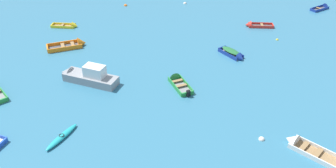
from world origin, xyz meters
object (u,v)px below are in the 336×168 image
(rowboat_green_near_camera, at_px, (177,81))
(mooring_buoy_central, at_px, (277,40))
(kayak_turquoise_near_left, at_px, (62,137))
(rowboat_deep_blue_cluster_inner, at_px, (234,54))
(rowboat_yellow_outer_left, at_px, (70,26))
(mooring_buoy_outer_edge, at_px, (185,4))
(mooring_buoy_far_field, at_px, (126,6))
(motor_launch_grey_near_right, at_px, (87,76))
(rowboat_white_foreground_center, at_px, (300,145))
(mooring_buoy_midfield, at_px, (262,139))
(rowboat_red_outer_right, at_px, (253,25))
(rowboat_deep_blue_center, at_px, (323,7))
(rowboat_orange_far_back, at_px, (75,45))

(rowboat_green_near_camera, relative_size, mooring_buoy_central, 12.00)
(kayak_turquoise_near_left, relative_size, rowboat_deep_blue_cluster_inner, 0.89)
(rowboat_yellow_outer_left, relative_size, mooring_buoy_outer_edge, 7.46)
(mooring_buoy_far_field, relative_size, mooring_buoy_central, 1.55)
(motor_launch_grey_near_right, distance_m, mooring_buoy_outer_edge, 20.68)
(rowboat_white_foreground_center, bearing_deg, mooring_buoy_central, 69.80)
(rowboat_white_foreground_center, relative_size, mooring_buoy_midfield, 8.92)
(rowboat_white_foreground_center, relative_size, motor_launch_grey_near_right, 0.70)
(rowboat_white_foreground_center, relative_size, mooring_buoy_far_field, 8.19)
(rowboat_red_outer_right, height_order, rowboat_green_near_camera, rowboat_green_near_camera)
(rowboat_deep_blue_cluster_inner, bearing_deg, rowboat_deep_blue_center, 33.37)
(rowboat_yellow_outer_left, distance_m, mooring_buoy_outer_edge, 14.89)
(rowboat_green_near_camera, distance_m, mooring_buoy_outer_edge, 18.92)
(rowboat_deep_blue_center, bearing_deg, rowboat_deep_blue_cluster_inner, -146.63)
(rowboat_white_foreground_center, height_order, rowboat_yellow_outer_left, rowboat_white_foreground_center)
(rowboat_green_near_camera, distance_m, mooring_buoy_central, 13.27)
(kayak_turquoise_near_left, xyz_separation_m, mooring_buoy_midfield, (13.00, -2.57, -0.14))
(rowboat_deep_blue_center, distance_m, mooring_buoy_far_field, 24.56)
(rowboat_orange_far_back, height_order, rowboat_green_near_camera, rowboat_orange_far_back)
(motor_launch_grey_near_right, relative_size, rowboat_yellow_outer_left, 1.66)
(rowboat_orange_far_back, distance_m, mooring_buoy_central, 20.43)
(motor_launch_grey_near_right, bearing_deg, rowboat_deep_blue_center, 22.59)
(rowboat_deep_blue_center, xyz_separation_m, mooring_buoy_outer_edge, (-16.43, 4.83, -0.13))
(rowboat_white_foreground_center, relative_size, mooring_buoy_central, 12.68)
(rowboat_yellow_outer_left, height_order, mooring_buoy_outer_edge, rowboat_yellow_outer_left)
(mooring_buoy_central, bearing_deg, rowboat_white_foreground_center, -110.20)
(motor_launch_grey_near_right, bearing_deg, rowboat_yellow_outer_left, 99.15)
(rowboat_red_outer_right, height_order, mooring_buoy_outer_edge, rowboat_red_outer_right)
(rowboat_red_outer_right, bearing_deg, rowboat_deep_blue_center, 18.82)
(rowboat_deep_blue_center, relative_size, rowboat_green_near_camera, 0.89)
(rowboat_orange_far_back, height_order, kayak_turquoise_near_left, rowboat_orange_far_back)
(rowboat_yellow_outer_left, xyz_separation_m, mooring_buoy_midfield, (13.22, -21.30, -0.13))
(kayak_turquoise_near_left, distance_m, mooring_buoy_central, 23.67)
(kayak_turquoise_near_left, height_order, rowboat_deep_blue_cluster_inner, rowboat_deep_blue_cluster_inner)
(rowboat_red_outer_right, xyz_separation_m, mooring_buoy_midfield, (-6.60, -17.74, -0.14))
(rowboat_yellow_outer_left, relative_size, mooring_buoy_midfield, 7.67)
(mooring_buoy_far_field, bearing_deg, rowboat_orange_far_back, -119.42)
(rowboat_yellow_outer_left, height_order, rowboat_red_outer_right, rowboat_red_outer_right)
(rowboat_green_near_camera, height_order, mooring_buoy_outer_edge, rowboat_green_near_camera)
(motor_launch_grey_near_right, bearing_deg, kayak_turquoise_near_left, -103.66)
(rowboat_yellow_outer_left, distance_m, rowboat_deep_blue_cluster_inner, 18.27)
(mooring_buoy_central, distance_m, mooring_buoy_midfield, 16.01)
(motor_launch_grey_near_right, xyz_separation_m, mooring_buoy_outer_edge, (12.15, 16.72, -0.53))
(kayak_turquoise_near_left, relative_size, mooring_buoy_outer_edge, 6.49)
(rowboat_white_foreground_center, xyz_separation_m, motor_launch_grey_near_right, (-13.45, 10.62, 0.38))
(kayak_turquoise_near_left, distance_m, mooring_buoy_far_field, 25.08)
(rowboat_white_foreground_center, relative_size, mooring_buoy_outer_edge, 8.67)
(rowboat_deep_blue_cluster_inner, height_order, mooring_buoy_far_field, rowboat_deep_blue_cluster_inner)
(rowboat_white_foreground_center, bearing_deg, mooring_buoy_midfield, 152.05)
(rowboat_green_near_camera, xyz_separation_m, mooring_buoy_midfield, (4.07, -7.93, -0.16))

